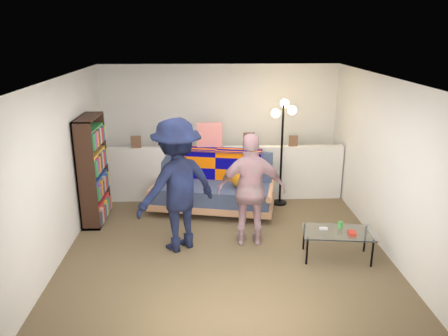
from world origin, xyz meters
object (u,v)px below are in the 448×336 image
coffee_table (338,233)px  person_right (251,190)px  bookshelf (93,173)px  person_left (177,186)px  floor_lamp (283,132)px  futon_sofa (214,187)px

coffee_table → person_right: size_ratio=0.61×
bookshelf → person_left: person_left is taller
person_left → person_right: size_ratio=1.14×
floor_lamp → person_left: bearing=-137.4°
bookshelf → floor_lamp: (3.15, 0.59, 0.52)m
person_right → bookshelf: bearing=-17.8°
bookshelf → person_left: 1.74m
coffee_table → person_right: bearing=156.8°
floor_lamp → person_right: (-0.69, -1.52, -0.50)m
futon_sofa → bookshelf: bookshelf is taller
person_left → bookshelf: bearing=-70.8°
floor_lamp → person_right: 1.74m
futon_sofa → floor_lamp: 1.52m
futon_sofa → person_right: bearing=-68.5°
person_left → person_right: person_left is taller
floor_lamp → person_left: (-1.74, -1.60, -0.38)m
futon_sofa → person_right: size_ratio=1.35×
bookshelf → person_right: bearing=-20.6°
floor_lamp → futon_sofa: bearing=-168.8°
futon_sofa → coffee_table: futon_sofa is taller
bookshelf → person_right: size_ratio=1.04×
bookshelf → coffee_table: bearing=-21.5°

